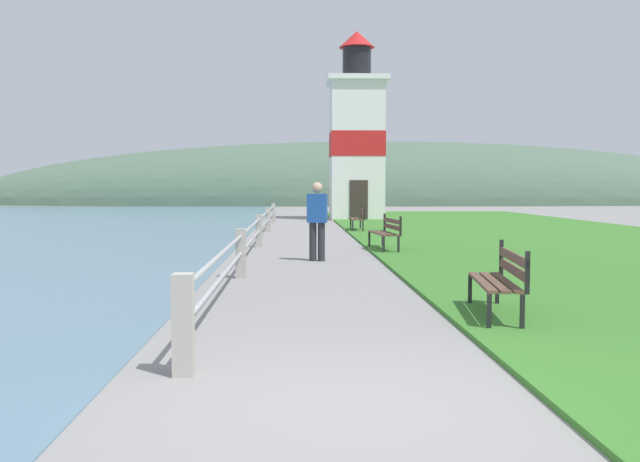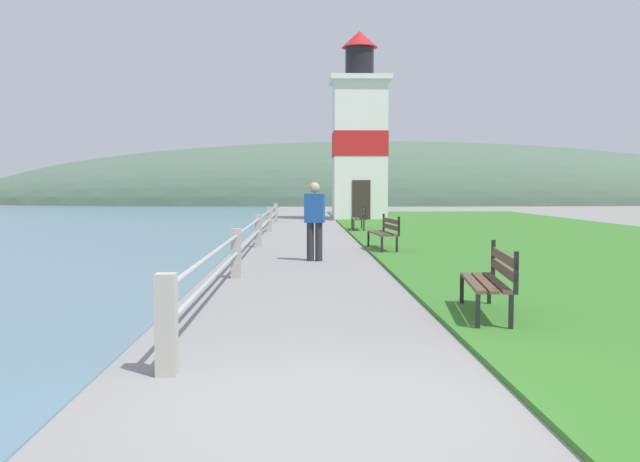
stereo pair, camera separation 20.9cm
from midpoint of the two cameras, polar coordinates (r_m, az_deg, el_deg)
ground_plane at (r=5.50m, az=1.38°, el=-14.05°), size 160.00×160.00×0.00m
grass_verge at (r=23.11m, az=17.72°, el=-0.67°), size 12.00×49.36×0.06m
seawall_railing at (r=19.78m, az=-5.20°, el=0.29°), size 0.18×27.15×0.91m
park_bench_near at (r=9.20m, az=13.66°, el=-3.58°), size 0.68×1.84×0.94m
park_bench_midway at (r=18.45m, az=5.03°, el=0.04°), size 0.63×1.92×0.94m
park_bench_far at (r=26.69m, az=2.92°, el=1.12°), size 0.52×1.63×0.94m
lighthouse at (r=36.63m, az=2.78°, el=7.34°), size 3.04×3.04×9.53m
person_strolling at (r=15.96m, az=-0.61°, el=1.01°), size 0.47×0.32×1.77m
distant_hillside at (r=68.67m, az=4.90°, el=2.15°), size 80.00×16.00×12.00m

